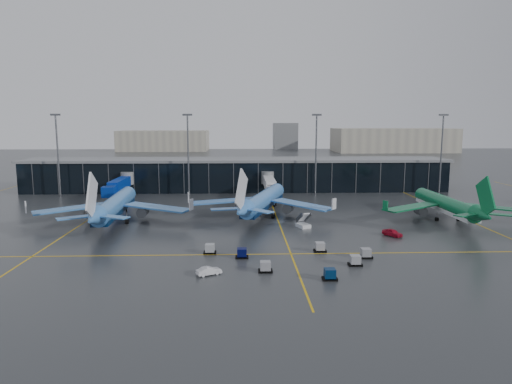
{
  "coord_description": "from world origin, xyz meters",
  "views": [
    {
      "loc": [
        1.11,
        -92.53,
        23.08
      ],
      "look_at": [
        5.0,
        18.0,
        6.0
      ],
      "focal_mm": 32.0,
      "sensor_mm": 36.0,
      "label": 1
    }
  ],
  "objects_px": {
    "airliner_arkefly": "(115,194)",
    "service_van_white": "(209,271)",
    "service_van_red": "(392,233)",
    "baggage_carts": "(297,258)",
    "airliner_klm_near": "(264,190)",
    "mobile_airstair": "(303,224)",
    "airliner_aer_lingus": "(446,195)"
  },
  "relations": [
    {
      "from": "mobile_airstair",
      "to": "airliner_klm_near",
      "type": "bearing_deg",
      "value": 99.36
    },
    {
      "from": "airliner_aer_lingus",
      "to": "mobile_airstair",
      "type": "xyz_separation_m",
      "value": [
        -34.88,
        -7.29,
        -5.1
      ]
    },
    {
      "from": "service_van_red",
      "to": "service_van_white",
      "type": "xyz_separation_m",
      "value": [
        -35.77,
        -22.53,
        -0.1
      ]
    },
    {
      "from": "baggage_carts",
      "to": "service_van_white",
      "type": "height_order",
      "value": "baggage_carts"
    },
    {
      "from": "baggage_carts",
      "to": "mobile_airstair",
      "type": "xyz_separation_m",
      "value": [
        4.44,
        25.01,
        0.01
      ]
    },
    {
      "from": "airliner_klm_near",
      "to": "mobile_airstair",
      "type": "bearing_deg",
      "value": -40.31
    },
    {
      "from": "baggage_carts",
      "to": "service_van_red",
      "type": "xyz_separation_m",
      "value": [
        21.52,
        16.61,
        -0.02
      ]
    },
    {
      "from": "airliner_aer_lingus",
      "to": "airliner_klm_near",
      "type": "bearing_deg",
      "value": 172.6
    },
    {
      "from": "airliner_arkefly",
      "to": "mobile_airstair",
      "type": "bearing_deg",
      "value": -12.04
    },
    {
      "from": "mobile_airstair",
      "to": "service_van_red",
      "type": "distance_m",
      "value": 19.03
    },
    {
      "from": "airliner_klm_near",
      "to": "airliner_aer_lingus",
      "type": "relative_size",
      "value": 1.1
    },
    {
      "from": "airliner_klm_near",
      "to": "service_van_white",
      "type": "xyz_separation_m",
      "value": [
        -10.58,
        -43.5,
        -5.82
      ]
    },
    {
      "from": "baggage_carts",
      "to": "airliner_arkefly",
      "type": "bearing_deg",
      "value": 140.2
    },
    {
      "from": "airliner_aer_lingus",
      "to": "baggage_carts",
      "type": "distance_m",
      "value": 51.14
    },
    {
      "from": "airliner_arkefly",
      "to": "baggage_carts",
      "type": "distance_m",
      "value": 50.23
    },
    {
      "from": "airliner_klm_near",
      "to": "service_van_white",
      "type": "relative_size",
      "value": 10.86
    },
    {
      "from": "airliner_arkefly",
      "to": "baggage_carts",
      "type": "bearing_deg",
      "value": -42.63
    },
    {
      "from": "baggage_carts",
      "to": "mobile_airstair",
      "type": "bearing_deg",
      "value": 79.94
    },
    {
      "from": "airliner_klm_near",
      "to": "mobile_airstair",
      "type": "height_order",
      "value": "airliner_klm_near"
    },
    {
      "from": "service_van_white",
      "to": "airliner_arkefly",
      "type": "bearing_deg",
      "value": 5.99
    },
    {
      "from": "baggage_carts",
      "to": "service_van_white",
      "type": "xyz_separation_m",
      "value": [
        -14.25,
        -5.92,
        -0.12
      ]
    },
    {
      "from": "baggage_carts",
      "to": "service_van_red",
      "type": "relative_size",
      "value": 6.7
    },
    {
      "from": "airliner_klm_near",
      "to": "mobile_airstair",
      "type": "xyz_separation_m",
      "value": [
        8.11,
        -12.57,
        -5.69
      ]
    },
    {
      "from": "airliner_arkefly",
      "to": "mobile_airstair",
      "type": "relative_size",
      "value": 11.1
    },
    {
      "from": "airliner_aer_lingus",
      "to": "service_van_white",
      "type": "relative_size",
      "value": 9.88
    },
    {
      "from": "airliner_aer_lingus",
      "to": "mobile_airstair",
      "type": "relative_size",
      "value": 10.03
    },
    {
      "from": "airliner_arkefly",
      "to": "service_van_red",
      "type": "distance_m",
      "value": 62.06
    },
    {
      "from": "airliner_arkefly",
      "to": "service_van_white",
      "type": "xyz_separation_m",
      "value": [
        24.09,
        -37.86,
        -5.86
      ]
    },
    {
      "from": "airliner_klm_near",
      "to": "baggage_carts",
      "type": "distance_m",
      "value": 38.19
    },
    {
      "from": "service_van_white",
      "to": "service_van_red",
      "type": "bearing_deg",
      "value": -84.27
    },
    {
      "from": "service_van_red",
      "to": "service_van_white",
      "type": "distance_m",
      "value": 42.28
    },
    {
      "from": "baggage_carts",
      "to": "airliner_aer_lingus",
      "type": "bearing_deg",
      "value": 39.4
    }
  ]
}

